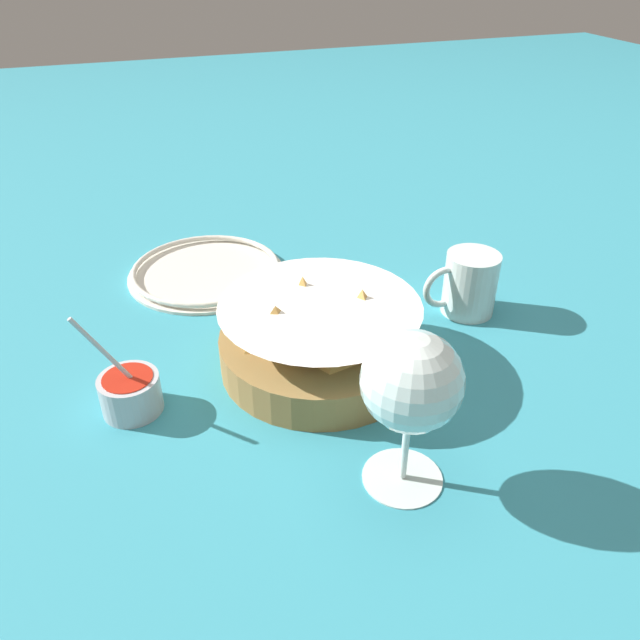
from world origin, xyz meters
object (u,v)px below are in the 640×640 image
(side_plate, at_px, (206,270))
(food_basket, at_px, (320,338))
(beer_mug, at_px, (469,286))
(wine_glass, at_px, (411,386))
(sauce_cup, at_px, (130,392))

(side_plate, bearing_deg, food_basket, 108.07)
(beer_mug, distance_m, side_plate, 0.38)
(wine_glass, bearing_deg, food_basket, -85.72)
(sauce_cup, height_order, wine_glass, wine_glass)
(wine_glass, bearing_deg, side_plate, -77.61)
(food_basket, bearing_deg, side_plate, -71.93)
(food_basket, relative_size, wine_glass, 1.44)
(food_basket, height_order, wine_glass, wine_glass)
(wine_glass, xyz_separation_m, side_plate, (0.10, -0.46, -0.11))
(food_basket, relative_size, beer_mug, 2.24)
(food_basket, relative_size, sauce_cup, 1.85)
(wine_glass, height_order, side_plate, wine_glass)
(sauce_cup, distance_m, side_plate, 0.31)
(wine_glass, relative_size, beer_mug, 1.55)
(food_basket, xyz_separation_m, side_plate, (0.09, -0.27, -0.03))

